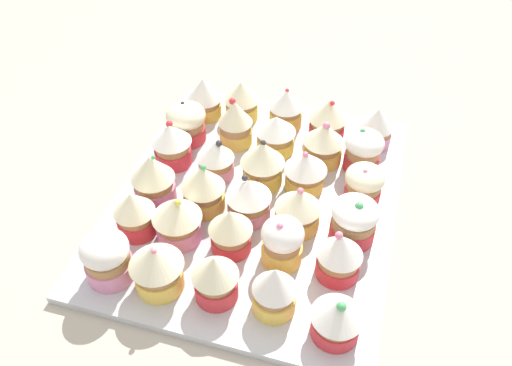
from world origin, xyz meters
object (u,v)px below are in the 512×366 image
at_px(baking_tray, 256,201).
at_px(cupcake_12, 218,277).
at_px(cupcake_1, 340,255).
at_px(cupcake_7, 282,241).
at_px(cupcake_29, 204,97).
at_px(cupcake_27, 172,143).
at_px(cupcake_4, 363,150).
at_px(cupcake_25, 135,212).
at_px(cupcake_2, 354,220).
at_px(cupcake_16, 276,133).
at_px(cupcake_21, 216,159).
at_px(cupcake_13, 231,229).
at_px(cupcake_23, 242,100).
at_px(cupcake_0, 337,316).
at_px(cupcake_17, 288,108).
at_px(cupcake_28, 187,122).
at_px(cupcake_6, 274,289).
at_px(cupcake_18, 157,265).
at_px(cupcake_3, 364,185).
at_px(cupcake_26, 153,178).
at_px(cupcake_24, 107,257).
at_px(cupcake_5, 376,126).
at_px(cupcake_20, 203,187).
at_px(cupcake_14, 246,198).
at_px(cupcake_9, 305,170).
at_px(cupcake_10, 323,143).
at_px(cupcake_8, 298,208).
at_px(cupcake_15, 262,162).
at_px(cupcake_11, 328,118).
at_px(cupcake_22, 235,123).
at_px(cupcake_19, 177,218).

relative_size(baking_tray, cupcake_12, 6.46).
distance_m(cupcake_1, cupcake_7, 0.07).
bearing_deg(cupcake_29, cupcake_27, 177.95).
bearing_deg(cupcake_4, cupcake_25, 127.99).
height_order(cupcake_2, cupcake_4, same).
relative_size(cupcake_16, cupcake_21, 1.00).
distance_m(cupcake_13, cupcake_23, 0.29).
distance_m(cupcake_0, cupcake_17, 0.39).
height_order(cupcake_1, cupcake_28, cupcake_1).
height_order(baking_tray, cupcake_16, cupcake_16).
bearing_deg(cupcake_6, cupcake_2, -28.26).
distance_m(cupcake_18, cupcake_27, 0.23).
height_order(cupcake_3, cupcake_26, cupcake_26).
xyz_separation_m(cupcake_17, cupcake_24, (-0.36, 0.14, 0.00)).
height_order(cupcake_7, cupcake_23, cupcake_7).
bearing_deg(cupcake_21, cupcake_28, 46.91).
bearing_deg(cupcake_12, cupcake_2, -45.62).
bearing_deg(cupcake_6, cupcake_5, -12.58).
xyz_separation_m(cupcake_13, cupcake_20, (0.06, 0.06, 0.00)).
bearing_deg(cupcake_14, cupcake_3, -64.76).
relative_size(cupcake_9, cupcake_10, 0.94).
height_order(cupcake_6, cupcake_8, cupcake_6).
bearing_deg(cupcake_17, cupcake_14, 178.11).
height_order(cupcake_17, cupcake_28, cupcake_17).
height_order(cupcake_0, cupcake_27, cupcake_27).
xyz_separation_m(cupcake_7, cupcake_28, (0.20, 0.21, -0.00)).
relative_size(cupcake_4, cupcake_15, 0.88).
distance_m(cupcake_2, cupcake_12, 0.20).
relative_size(cupcake_4, cupcake_13, 0.99).
height_order(cupcake_3, cupcake_18, cupcake_18).
bearing_deg(cupcake_21, cupcake_1, -122.42).
bearing_deg(cupcake_10, cupcake_9, 168.33).
height_order(cupcake_4, cupcake_10, cupcake_10).
height_order(cupcake_11, cupcake_25, cupcake_11).
height_order(cupcake_12, cupcake_22, cupcake_22).
distance_m(cupcake_6, cupcake_11, 0.34).
xyz_separation_m(cupcake_6, cupcake_13, (0.07, 0.08, -0.00)).
bearing_deg(cupcake_21, cupcake_23, 2.15).
height_order(cupcake_10, cupcake_12, same).
bearing_deg(cupcake_19, cupcake_29, 12.92).
bearing_deg(cupcake_14, cupcake_4, -44.27).
relative_size(cupcake_9, cupcake_19, 0.92).
distance_m(cupcake_10, cupcake_25, 0.30).
distance_m(cupcake_5, cupcake_13, 0.31).
bearing_deg(cupcake_4, cupcake_29, 77.46).
xyz_separation_m(cupcake_10, cupcake_27, (-0.07, 0.22, 0.00)).
height_order(cupcake_9, cupcake_29, cupcake_29).
bearing_deg(cupcake_13, cupcake_22, 16.04).
height_order(baking_tray, cupcake_13, cupcake_13).
relative_size(cupcake_3, cupcake_29, 0.91).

